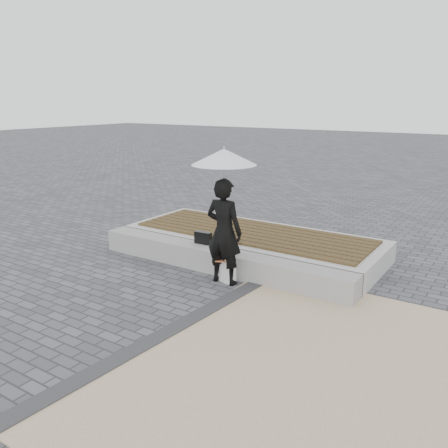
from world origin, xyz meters
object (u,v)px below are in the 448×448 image
(woman, at_px, (224,232))
(parasol, at_px, (224,157))
(seating_ledge, at_px, (218,260))
(handbag, at_px, (203,238))
(canvas_tote, at_px, (226,270))

(woman, xyz_separation_m, parasol, (0.00, 0.00, 1.20))
(seating_ledge, relative_size, handbag, 15.79)
(handbag, height_order, canvas_tote, handbag)
(parasol, height_order, canvas_tote, parasol)
(woman, height_order, canvas_tote, woman)
(woman, distance_m, handbag, 1.01)
(woman, relative_size, handbag, 5.51)
(seating_ledge, relative_size, parasol, 3.83)
(seating_ledge, distance_m, handbag, 0.53)
(seating_ledge, distance_m, parasol, 1.95)
(handbag, distance_m, canvas_tote, 0.97)
(seating_ledge, height_order, parasol, parasol)
(parasol, xyz_separation_m, handbag, (-0.79, 0.51, -1.56))
(woman, bearing_deg, parasol, -127.77)
(seating_ledge, relative_size, woman, 2.86)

